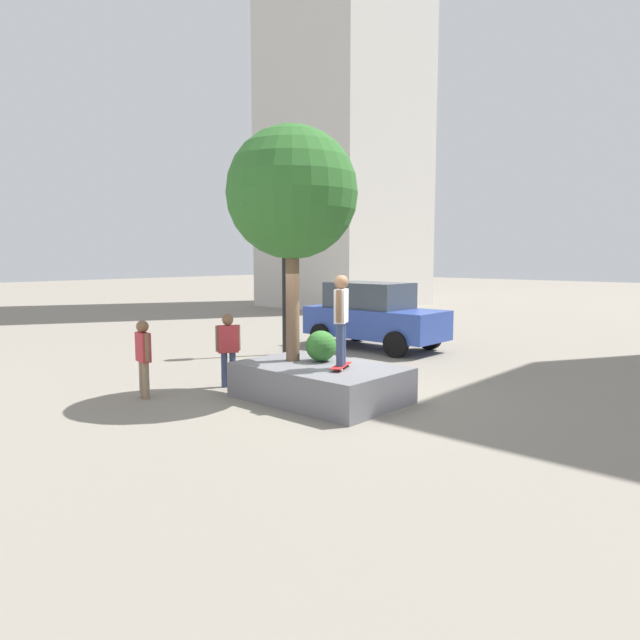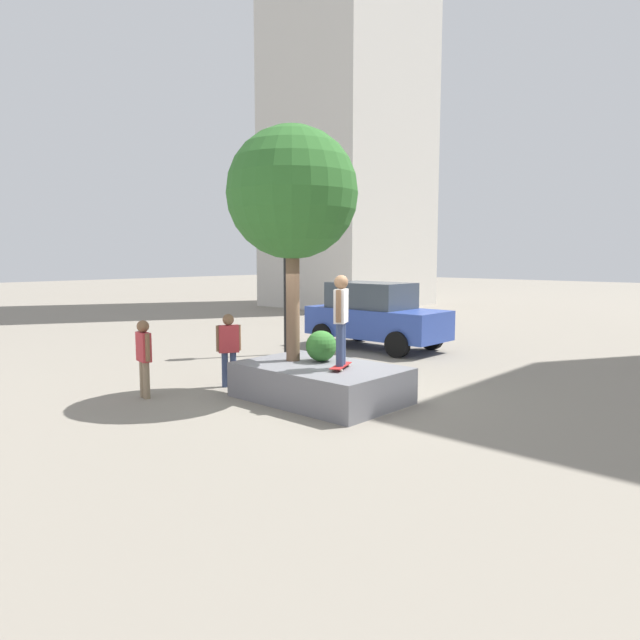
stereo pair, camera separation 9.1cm
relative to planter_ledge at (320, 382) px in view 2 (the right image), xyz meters
name	(u,v)px [view 2 (the right image)]	position (x,y,z in m)	size (l,w,h in m)	color
ground_plane	(335,397)	(0.09, 0.37, -0.35)	(120.00, 120.00, 0.00)	gray
planter_ledge	(320,382)	(0.00, 0.00, 0.00)	(3.22, 2.10, 0.70)	slate
plaza_tree	(292,194)	(-0.76, 0.00, 3.74)	(2.66, 2.66, 4.74)	brown
boxwood_shrub	(321,346)	(-0.26, 0.32, 0.67)	(0.63, 0.63, 0.63)	#2D6628
skateboard	(341,366)	(0.56, -0.02, 0.41)	(0.51, 0.82, 0.07)	#A51E1E
skateboarder	(341,313)	(0.56, -0.02, 1.42)	(0.39, 0.52, 1.72)	navy
sedan_parked	(375,315)	(-3.10, 5.91, 0.69)	(4.41, 2.09, 2.04)	#2D479E
traffic_light_median	(285,242)	(-4.37, 3.29, 2.92)	(0.36, 0.32, 4.82)	black
bystander_watching	(229,345)	(-2.26, -0.49, 0.58)	(0.37, 0.49, 1.61)	navy
pedestrian_crossing	(144,353)	(-2.72, -2.27, 0.56)	(0.53, 0.26, 1.58)	#847056
office_tower_glass	(350,8)	(-13.91, 17.66, 16.24)	(7.08, 7.96, 33.19)	beige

